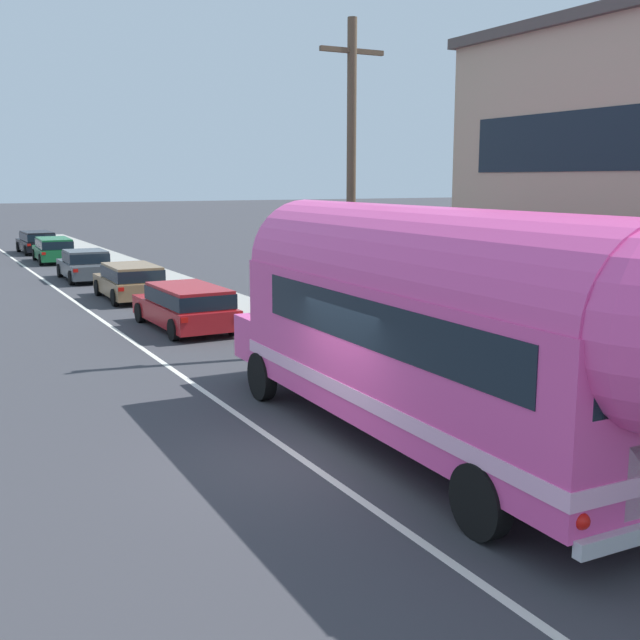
# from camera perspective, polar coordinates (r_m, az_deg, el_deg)

# --- Properties ---
(ground_plane) EXTENTS (300.00, 300.00, 0.00)m
(ground_plane) POSITION_cam_1_polar(r_m,az_deg,el_deg) (13.07, -1.36, -10.11)
(ground_plane) COLOR #38383D
(lane_markings) EXTENTS (4.07, 80.00, 0.01)m
(lane_markings) POSITION_cam_1_polar(r_m,az_deg,el_deg) (24.52, -10.18, -0.60)
(lane_markings) COLOR silver
(lane_markings) RESTS_ON ground
(sidewalk_slab) EXTENTS (1.97, 90.00, 0.15)m
(sidewalk_slab) POSITION_cam_1_polar(r_m,az_deg,el_deg) (23.83, -1.56, -0.58)
(sidewalk_slab) COLOR #9E9B93
(sidewalk_slab) RESTS_ON ground
(utility_pole) EXTENTS (1.80, 0.24, 8.50)m
(utility_pole) POSITION_cam_1_polar(r_m,az_deg,el_deg) (20.35, 2.29, 9.89)
(utility_pole) COLOR brown
(utility_pole) RESTS_ON ground
(painted_bus) EXTENTS (2.75, 11.74, 4.12)m
(painted_bus) POSITION_cam_1_polar(r_m,az_deg,el_deg) (12.62, 8.63, -0.11)
(painted_bus) COLOR #EA4C9E
(painted_bus) RESTS_ON ground
(car_lead) EXTENTS (2.09, 4.81, 1.37)m
(car_lead) POSITION_cam_1_polar(r_m,az_deg,el_deg) (24.16, -9.72, 1.15)
(car_lead) COLOR #A5191E
(car_lead) RESTS_ON ground
(car_second) EXTENTS (2.06, 4.42, 1.37)m
(car_second) POSITION_cam_1_polar(r_m,az_deg,el_deg) (30.61, -13.65, 2.89)
(car_second) COLOR olive
(car_second) RESTS_ON ground
(car_third) EXTENTS (2.08, 4.60, 1.37)m
(car_third) POSITION_cam_1_polar(r_m,az_deg,el_deg) (37.25, -16.74, 3.94)
(car_third) COLOR #474C51
(car_third) RESTS_ON ground
(car_fourth) EXTENTS (2.04, 4.61, 1.37)m
(car_fourth) POSITION_cam_1_polar(r_m,az_deg,el_deg) (45.68, -18.86, 4.98)
(car_fourth) COLOR #196633
(car_fourth) RESTS_ON ground
(car_fifth) EXTENTS (1.99, 4.40, 1.37)m
(car_fifth) POSITION_cam_1_polar(r_m,az_deg,el_deg) (51.72, -19.97, 5.46)
(car_fifth) COLOR black
(car_fifth) RESTS_ON ground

